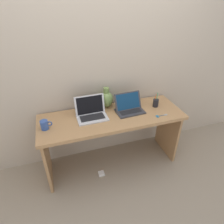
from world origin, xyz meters
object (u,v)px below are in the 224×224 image
Objects in this scene: laptop_right at (129,106)px; pen_cup at (156,103)px; green_vase at (106,99)px; power_brick at (101,173)px; scissors at (160,116)px; laptop_left at (91,112)px; coffee_mug at (45,125)px.

pen_cup is (0.35, -0.01, -0.01)m from laptop_right.
power_brick is (-0.19, -0.38, -0.84)m from green_vase.
scissors is at bearing -37.24° from laptop_right.
pen_cup is (0.81, -0.02, -0.01)m from laptop_left.
scissors is 2.11× the size of power_brick.
pen_cup reaches higher than scissors.
laptop_right is 1.81× the size of pen_cup.
green_vase reaches higher than coffee_mug.
laptop_right is 0.91m from power_brick.
green_vase is 0.78m from coffee_mug.
pen_cup is 1.26× the size of scissors.
scissors is (0.52, -0.40, -0.10)m from green_vase.
green_vase reaches higher than laptop_left.
power_brick is at bearing -13.24° from coffee_mug.
laptop_left reaches higher than power_brick.
green_vase is at bearing 63.54° from power_brick.
pen_cup reaches higher than power_brick.
green_vase reaches higher than pen_cup.
coffee_mug is at bearing -160.86° from green_vase.
laptop_left is 2.32× the size of scissors.
green_vase is 1.35× the size of pen_cup.
power_brick is (-0.71, 0.02, -0.74)m from scissors.
green_vase is 0.94m from power_brick.
green_vase is 0.66m from scissors.
laptop_right is at bearing 142.76° from scissors.
coffee_mug is 0.64× the size of pen_cup.
laptop_left is 0.78m from scissors.
green_vase is at bearing 142.20° from scissors.
laptop_right is 1.34× the size of green_vase.
pen_cup is 0.23m from scissors.
laptop_left reaches higher than scissors.
pen_cup is at bearing 3.04° from coffee_mug.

